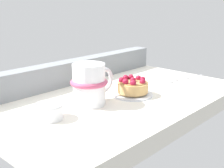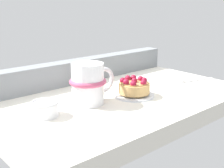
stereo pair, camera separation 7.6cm
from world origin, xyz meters
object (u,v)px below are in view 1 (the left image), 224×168
at_px(dessert_fork, 183,79).
at_px(sugar_bowl, 51,111).
at_px(dessert_plate, 133,94).
at_px(coffee_mug, 90,84).
at_px(raspberry_tart, 133,86).

xyz_separation_m(dessert_fork, sugar_bowl, (-0.49, 0.04, 0.02)).
bearing_deg(dessert_plate, sugar_bowl, 174.46).
height_order(dessert_plate, coffee_mug, coffee_mug).
bearing_deg(raspberry_tart, dessert_plate, -97.87).
height_order(raspberry_tart, dessert_fork, raspberry_tart).
distance_m(raspberry_tart, sugar_bowl, 0.25).
bearing_deg(raspberry_tart, sugar_bowl, 174.51).
bearing_deg(coffee_mug, dessert_plate, -15.39).
xyz_separation_m(dessert_plate, raspberry_tart, (0.00, 0.00, 0.02)).
xyz_separation_m(coffee_mug, dessert_fork, (0.36, -0.05, -0.05)).
bearing_deg(sugar_bowl, raspberry_tart, -5.49).
xyz_separation_m(raspberry_tart, dessert_fork, (0.24, -0.02, -0.02)).
height_order(dessert_plate, raspberry_tart, raspberry_tart).
bearing_deg(sugar_bowl, dessert_plate, -5.54).
distance_m(dessert_plate, sugar_bowl, 0.25).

